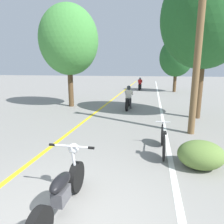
{
  "coord_description": "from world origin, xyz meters",
  "views": [
    {
      "loc": [
        1.33,
        -2.4,
        2.4
      ],
      "look_at": [
        -0.02,
        4.29,
        0.9
      ],
      "focal_mm": 32.0,
      "sensor_mm": 36.0,
      "label": 1
    }
  ],
  "objects_px": {
    "motorcycle_rider_far": "(140,85)",
    "utility_pole": "(198,47)",
    "roadside_tree_right_far": "(176,57)",
    "roadside_tree_left": "(69,40)",
    "motorcycle_foreground": "(62,190)",
    "motorcycle_rider_lead": "(129,100)",
    "bicycle_parked": "(163,140)",
    "roadside_tree_right_near": "(206,17)"
  },
  "relations": [
    {
      "from": "utility_pole",
      "to": "motorcycle_foreground",
      "type": "distance_m",
      "value": 6.27
    },
    {
      "from": "utility_pole",
      "to": "roadside_tree_right_far",
      "type": "bearing_deg",
      "value": 86.97
    },
    {
      "from": "roadside_tree_right_far",
      "to": "roadside_tree_left",
      "type": "distance_m",
      "value": 12.09
    },
    {
      "from": "roadside_tree_right_near",
      "to": "roadside_tree_right_far",
      "type": "distance_m",
      "value": 11.37
    },
    {
      "from": "motorcycle_rider_far",
      "to": "motorcycle_rider_lead",
      "type": "bearing_deg",
      "value": -89.91
    },
    {
      "from": "utility_pole",
      "to": "roadside_tree_right_near",
      "type": "relative_size",
      "value": 0.87
    },
    {
      "from": "roadside_tree_left",
      "to": "roadside_tree_right_near",
      "type": "bearing_deg",
      "value": -13.03
    },
    {
      "from": "roadside_tree_right_far",
      "to": "motorcycle_rider_lead",
      "type": "relative_size",
      "value": 2.5
    },
    {
      "from": "utility_pole",
      "to": "motorcycle_foreground",
      "type": "relative_size",
      "value": 3.07
    },
    {
      "from": "motorcycle_rider_lead",
      "to": "bicycle_parked",
      "type": "bearing_deg",
      "value": -74.36
    },
    {
      "from": "motorcycle_foreground",
      "to": "bicycle_parked",
      "type": "bearing_deg",
      "value": 58.68
    },
    {
      "from": "roadside_tree_left",
      "to": "motorcycle_rider_far",
      "type": "height_order",
      "value": "roadside_tree_left"
    },
    {
      "from": "roadside_tree_right_near",
      "to": "roadside_tree_right_far",
      "type": "bearing_deg",
      "value": 89.87
    },
    {
      "from": "roadside_tree_left",
      "to": "bicycle_parked",
      "type": "height_order",
      "value": "roadside_tree_left"
    },
    {
      "from": "roadside_tree_right_near",
      "to": "bicycle_parked",
      "type": "relative_size",
      "value": 3.92
    },
    {
      "from": "roadside_tree_right_far",
      "to": "utility_pole",
      "type": "bearing_deg",
      "value": -93.03
    },
    {
      "from": "roadside_tree_left",
      "to": "motorcycle_foreground",
      "type": "bearing_deg",
      "value": -68.13
    },
    {
      "from": "roadside_tree_right_near",
      "to": "motorcycle_foreground",
      "type": "distance_m",
      "value": 9.31
    },
    {
      "from": "roadside_tree_right_near",
      "to": "bicycle_parked",
      "type": "height_order",
      "value": "roadside_tree_right_near"
    },
    {
      "from": "roadside_tree_right_far",
      "to": "motorcycle_rider_far",
      "type": "height_order",
      "value": "roadside_tree_right_far"
    },
    {
      "from": "motorcycle_foreground",
      "to": "motorcycle_rider_far",
      "type": "height_order",
      "value": "motorcycle_rider_far"
    },
    {
      "from": "motorcycle_foreground",
      "to": "bicycle_parked",
      "type": "xyz_separation_m",
      "value": [
        1.76,
        2.9,
        -0.05
      ]
    },
    {
      "from": "roadside_tree_right_far",
      "to": "motorcycle_foreground",
      "type": "bearing_deg",
      "value": -100.92
    },
    {
      "from": "roadside_tree_left",
      "to": "motorcycle_rider_far",
      "type": "relative_size",
      "value": 3.12
    },
    {
      "from": "utility_pole",
      "to": "motorcycle_foreground",
      "type": "height_order",
      "value": "utility_pole"
    },
    {
      "from": "motorcycle_foreground",
      "to": "motorcycle_rider_lead",
      "type": "xyz_separation_m",
      "value": [
        0.01,
        9.15,
        0.12
      ]
    },
    {
      "from": "roadside_tree_right_far",
      "to": "roadside_tree_left",
      "type": "xyz_separation_m",
      "value": [
        -7.3,
        -9.62,
        0.58
      ]
    },
    {
      "from": "motorcycle_foreground",
      "to": "motorcycle_rider_lead",
      "type": "height_order",
      "value": "motorcycle_rider_lead"
    },
    {
      "from": "roadside_tree_right_near",
      "to": "motorcycle_rider_far",
      "type": "height_order",
      "value": "roadside_tree_right_near"
    },
    {
      "from": "roadside_tree_right_far",
      "to": "roadside_tree_left",
      "type": "bearing_deg",
      "value": -127.19
    },
    {
      "from": "motorcycle_foreground",
      "to": "motorcycle_rider_far",
      "type": "bearing_deg",
      "value": 90.01
    },
    {
      "from": "bicycle_parked",
      "to": "motorcycle_foreground",
      "type": "bearing_deg",
      "value": -121.32
    },
    {
      "from": "roadside_tree_right_near",
      "to": "motorcycle_rider_lead",
      "type": "distance_m",
      "value": 5.69
    },
    {
      "from": "bicycle_parked",
      "to": "roadside_tree_right_near",
      "type": "bearing_deg",
      "value": 68.17
    },
    {
      "from": "roadside_tree_left",
      "to": "motorcycle_foreground",
      "type": "relative_size",
      "value": 3.12
    },
    {
      "from": "motorcycle_rider_far",
      "to": "utility_pole",
      "type": "bearing_deg",
      "value": -79.29
    },
    {
      "from": "roadside_tree_right_far",
      "to": "motorcycle_foreground",
      "type": "relative_size",
      "value": 2.74
    },
    {
      "from": "utility_pole",
      "to": "bicycle_parked",
      "type": "xyz_separation_m",
      "value": [
        -1.12,
        -1.97,
        -2.73
      ]
    },
    {
      "from": "motorcycle_foreground",
      "to": "bicycle_parked",
      "type": "distance_m",
      "value": 3.39
    },
    {
      "from": "roadside_tree_left",
      "to": "motorcycle_rider_lead",
      "type": "relative_size",
      "value": 2.85
    },
    {
      "from": "motorcycle_rider_far",
      "to": "bicycle_parked",
      "type": "xyz_separation_m",
      "value": [
        1.77,
        -17.25,
        -0.15
      ]
    },
    {
      "from": "roadside_tree_left",
      "to": "motorcycle_rider_lead",
      "type": "bearing_deg",
      "value": -0.18
    }
  ]
}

